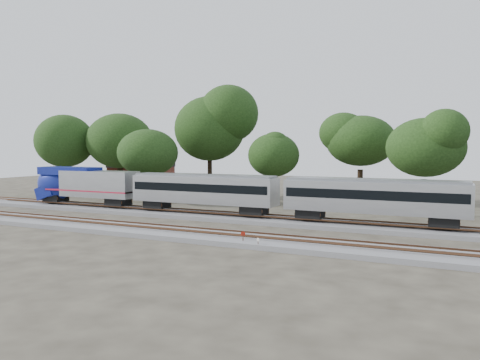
% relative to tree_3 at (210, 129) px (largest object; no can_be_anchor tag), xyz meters
% --- Properties ---
extents(ground, '(160.00, 160.00, 0.00)m').
position_rel_tree_3_xyz_m(ground, '(12.20, -23.69, -10.22)').
color(ground, '#383328').
rests_on(ground, ground).
extents(track_far, '(160.00, 5.00, 0.73)m').
position_rel_tree_3_xyz_m(track_far, '(12.20, -17.69, -10.01)').
color(track_far, slate).
rests_on(track_far, ground).
extents(track_near, '(160.00, 5.00, 0.73)m').
position_rel_tree_3_xyz_m(track_near, '(12.20, -27.69, -10.01)').
color(track_near, slate).
rests_on(track_near, ground).
extents(switch_stand_red, '(0.35, 0.12, 1.11)m').
position_rel_tree_3_xyz_m(switch_stand_red, '(18.70, -29.17, -9.51)').
color(switch_stand_red, '#512D19').
rests_on(switch_stand_red, ground).
extents(switch_stand_white, '(0.26, 0.14, 0.86)m').
position_rel_tree_3_xyz_m(switch_stand_white, '(20.22, -29.83, -9.67)').
color(switch_stand_white, '#512D19').
rests_on(switch_stand_white, ground).
extents(switch_lever, '(0.52, 0.34, 0.30)m').
position_rel_tree_3_xyz_m(switch_lever, '(19.62, -28.92, -10.07)').
color(switch_lever, '#512D19').
rests_on(switch_lever, ground).
extents(brick_building, '(11.51, 9.27, 4.87)m').
position_rel_tree_3_xyz_m(brick_building, '(-17.61, 6.99, -7.76)').
color(brick_building, brown).
rests_on(brick_building, ground).
extents(tree_0, '(8.60, 8.60, 12.12)m').
position_rel_tree_3_xyz_m(tree_0, '(-21.84, -6.72, -1.78)').
color(tree_0, black).
rests_on(tree_0, ground).
extents(tree_1, '(8.61, 8.61, 12.13)m').
position_rel_tree_3_xyz_m(tree_1, '(-13.49, -3.92, -1.77)').
color(tree_1, black).
rests_on(tree_1, ground).
extents(tree_2, '(6.88, 6.88, 9.70)m').
position_rel_tree_3_xyz_m(tree_2, '(-4.24, -9.53, -3.47)').
color(tree_2, black).
rests_on(tree_2, ground).
extents(tree_3, '(10.40, 10.40, 14.66)m').
position_rel_tree_3_xyz_m(tree_3, '(0.00, 0.00, 0.00)').
color(tree_3, black).
rests_on(tree_3, ground).
extents(tree_4, '(6.56, 6.56, 9.25)m').
position_rel_tree_3_xyz_m(tree_4, '(11.29, -3.11, -3.79)').
color(tree_4, black).
rests_on(tree_4, ground).
extents(tree_5, '(8.48, 8.48, 11.96)m').
position_rel_tree_3_xyz_m(tree_5, '(21.55, 2.72, -1.89)').
color(tree_5, black).
rests_on(tree_5, ground).
extents(tree_6, '(7.59, 7.59, 10.70)m').
position_rel_tree_3_xyz_m(tree_6, '(30.17, -7.01, -2.77)').
color(tree_6, black).
rests_on(tree_6, ground).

